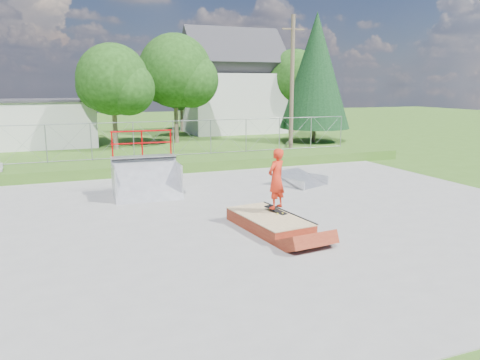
% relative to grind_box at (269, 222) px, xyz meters
% --- Properties ---
extents(ground, '(120.00, 120.00, 0.00)m').
position_rel_grind_box_xyz_m(ground, '(0.03, 1.15, -0.21)').
color(ground, '#3A611B').
rests_on(ground, ground).
extents(concrete_pad, '(20.00, 16.00, 0.04)m').
position_rel_grind_box_xyz_m(concrete_pad, '(0.03, 1.15, -0.19)').
color(concrete_pad, gray).
rests_on(concrete_pad, ground).
extents(grass_berm, '(24.00, 3.00, 0.50)m').
position_rel_grind_box_xyz_m(grass_berm, '(0.03, 10.65, 0.04)').
color(grass_berm, '#3A611B').
rests_on(grass_berm, ground).
extents(grind_box, '(1.66, 2.94, 0.42)m').
position_rel_grind_box_xyz_m(grind_box, '(0.00, 0.00, 0.00)').
color(grind_box, maroon).
rests_on(grind_box, concrete_pad).
extents(quarter_pipe, '(2.46, 2.11, 2.38)m').
position_rel_grind_box_xyz_m(quarter_pipe, '(-2.52, 5.19, 0.98)').
color(quarter_pipe, '#A6A8AE').
rests_on(quarter_pipe, concrete_pad).
extents(flat_bank_ramp, '(2.20, 2.26, 0.51)m').
position_rel_grind_box_xyz_m(flat_bank_ramp, '(3.77, 5.02, 0.04)').
color(flat_bank_ramp, '#A6A8AE').
rests_on(flat_bank_ramp, concrete_pad).
extents(skateboard, '(0.46, 0.82, 0.13)m').
position_rel_grind_box_xyz_m(skateboard, '(0.34, 0.27, 0.25)').
color(skateboard, black).
rests_on(skateboard, grind_box).
extents(skater, '(0.76, 0.67, 1.76)m').
position_rel_grind_box_xyz_m(skater, '(0.34, 0.27, 1.13)').
color(skater, red).
rests_on(skater, grind_box).
extents(chain_link_fence, '(20.00, 0.06, 1.80)m').
position_rel_grind_box_xyz_m(chain_link_fence, '(0.03, 11.65, 1.19)').
color(chain_link_fence, gray).
rests_on(chain_link_fence, grass_berm).
extents(utility_building_flat, '(10.00, 6.00, 3.00)m').
position_rel_grind_box_xyz_m(utility_building_flat, '(-7.97, 23.15, 1.29)').
color(utility_building_flat, beige).
rests_on(utility_building_flat, ground).
extents(gable_house, '(8.40, 6.08, 8.94)m').
position_rel_grind_box_xyz_m(gable_house, '(9.03, 27.15, 3.63)').
color(gable_house, beige).
rests_on(gable_house, ground).
extents(utility_pole, '(0.24, 0.24, 8.00)m').
position_rel_grind_box_xyz_m(utility_pole, '(7.53, 13.15, 3.79)').
color(utility_pole, brown).
rests_on(utility_pole, ground).
extents(tree_left_near, '(4.76, 4.48, 6.65)m').
position_rel_grind_box_xyz_m(tree_left_near, '(-1.72, 18.98, 4.03)').
color(tree_left_near, brown).
rests_on(tree_left_near, ground).
extents(tree_center, '(5.44, 5.12, 7.60)m').
position_rel_grind_box_xyz_m(tree_center, '(2.81, 20.96, 4.64)').
color(tree_center, brown).
rests_on(tree_center, ground).
extents(tree_right_far, '(5.10, 4.80, 7.12)m').
position_rel_grind_box_xyz_m(tree_right_far, '(14.30, 24.97, 4.33)').
color(tree_right_far, brown).
rests_on(tree_right_far, ground).
extents(tree_back_mid, '(4.08, 3.84, 5.70)m').
position_rel_grind_box_xyz_m(tree_back_mid, '(5.24, 29.00, 3.42)').
color(tree_back_mid, brown).
rests_on(tree_back_mid, ground).
extents(conifer_tree, '(5.04, 5.04, 9.10)m').
position_rel_grind_box_xyz_m(conifer_tree, '(12.03, 18.15, 4.84)').
color(conifer_tree, brown).
rests_on(conifer_tree, ground).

